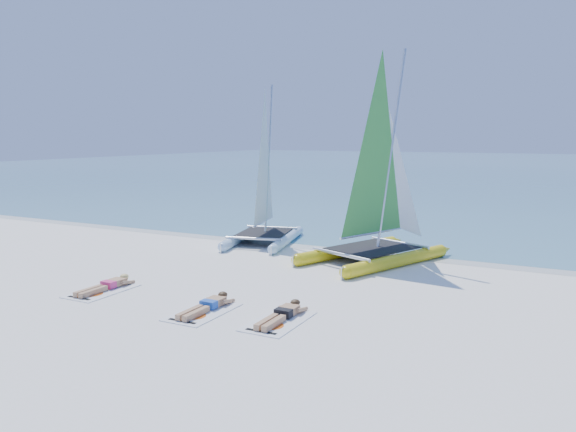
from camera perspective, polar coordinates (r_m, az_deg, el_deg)
name	(u,v)px	position (r m, az deg, el deg)	size (l,w,h in m)	color
ground	(249,283)	(15.31, -4.02, -6.80)	(140.00, 140.00, 0.00)	white
sea	(508,167)	(76.13, 21.40, 4.67)	(140.00, 115.00, 0.01)	#7DC0D1
wet_sand_strip	(328,247)	(20.09, 4.13, -3.16)	(140.00, 1.40, 0.01)	silver
catamaran_blue	(264,194)	(20.71, -2.45, 2.24)	(3.08, 4.80, 6.05)	#C2E6FF
catamaran_yellow	(384,192)	(18.05, 9.74, 2.42)	(4.14, 5.59, 6.90)	yellow
towel_a	(102,291)	(15.24, -18.37, -7.24)	(1.00, 1.85, 0.02)	white
sunbather_a	(107,285)	(15.34, -17.88, -6.69)	(0.37, 1.73, 0.26)	tan
towel_b	(203,312)	(12.97, -8.65, -9.61)	(1.00, 1.85, 0.02)	white
sunbather_b	(208,305)	(13.08, -8.16, -8.94)	(0.37, 1.73, 0.26)	tan
towel_c	(278,321)	(12.22, -0.98, -10.63)	(1.00, 1.85, 0.02)	white
sunbather_c	(283,314)	(12.35, -0.55, -9.90)	(0.37, 1.73, 0.26)	tan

